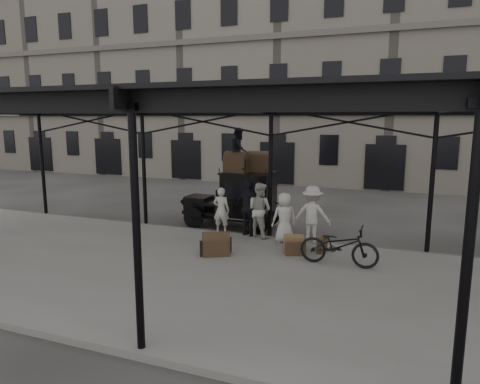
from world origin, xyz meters
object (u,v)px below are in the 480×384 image
object	(u,v)px
porter_left	(221,210)
porter_official	(249,208)
bicycle	(339,245)
steamer_trunk_platform	(216,245)
steamer_trunk_roof_near	(237,164)
taxi	(241,197)

from	to	relation	value
porter_left	porter_official	xyz separation A→B (m)	(1.04, 0.00, 0.16)
porter_left	porter_official	world-z (taller)	porter_official
bicycle	steamer_trunk_platform	size ratio (longest dim) A/B	2.69
porter_official	steamer_trunk_roof_near	distance (m)	2.05
taxi	steamer_trunk_platform	bearing A→B (deg)	-80.42
taxi	steamer_trunk_platform	size ratio (longest dim) A/B	4.56
porter_left	steamer_trunk_roof_near	bearing A→B (deg)	-99.72
taxi	steamer_trunk_roof_near	size ratio (longest dim) A/B	4.12
porter_official	steamer_trunk_platform	bearing A→B (deg)	102.68
taxi	bicycle	bearing A→B (deg)	-39.25
bicycle	steamer_trunk_roof_near	xyz separation A→B (m)	(-4.26, 3.17, 1.79)
bicycle	steamer_trunk_platform	world-z (taller)	bicycle
porter_official	bicycle	xyz separation A→B (m)	(3.34, -1.97, -0.41)
porter_left	steamer_trunk_platform	distance (m)	2.55
porter_official	steamer_trunk_roof_near	bearing A→B (deg)	-34.94
porter_left	taxi	bearing A→B (deg)	-101.94
porter_official	porter_left	bearing A→B (deg)	17.52
bicycle	porter_left	bearing A→B (deg)	66.75
steamer_trunk_roof_near	taxi	bearing A→B (deg)	78.69
taxi	porter_left	world-z (taller)	taxi
taxi	steamer_trunk_roof_near	world-z (taller)	steamer_trunk_roof_near
steamer_trunk_roof_near	steamer_trunk_platform	size ratio (longest dim) A/B	1.10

